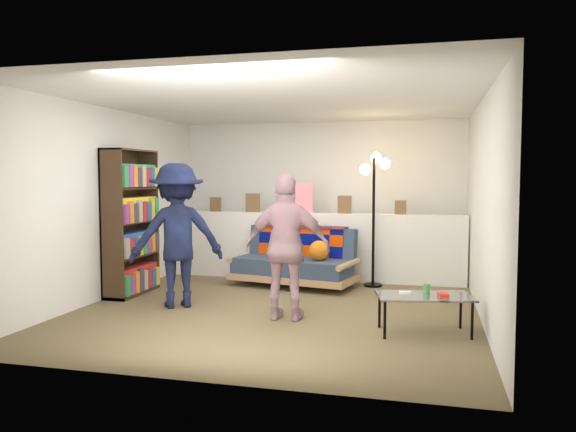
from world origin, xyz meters
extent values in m
plane|color=brown|center=(0.00, 0.00, 0.00)|extent=(5.00, 5.00, 0.00)
cube|color=silver|center=(0.00, 2.50, 1.20)|extent=(4.50, 0.10, 2.40)
cube|color=silver|center=(-2.25, 0.00, 1.20)|extent=(0.10, 5.00, 2.40)
cube|color=silver|center=(2.25, 0.00, 1.20)|extent=(0.10, 5.00, 2.40)
cube|color=white|center=(0.00, 0.00, 2.40)|extent=(4.50, 5.00, 0.10)
cube|color=silver|center=(0.00, 1.80, 0.50)|extent=(4.45, 0.15, 1.00)
cube|color=brown|center=(-1.50, 1.78, 1.11)|extent=(0.18, 0.02, 0.22)
cube|color=brown|center=(-0.90, 1.78, 1.14)|extent=(0.22, 0.02, 0.28)
cube|color=white|center=(-0.20, 1.78, 1.23)|extent=(0.45, 0.02, 0.45)
cube|color=brown|center=(0.50, 1.78, 1.13)|extent=(0.20, 0.02, 0.26)
cube|color=brown|center=(1.30, 1.78, 1.10)|extent=(0.16, 0.02, 0.20)
cube|color=tan|center=(-0.14, 1.25, 0.14)|extent=(1.84, 1.09, 0.09)
cube|color=#2E3E52|center=(-0.15, 1.21, 0.29)|extent=(1.72, 0.94, 0.22)
cube|color=#2E3E52|center=(-0.08, 1.54, 0.56)|extent=(1.64, 0.53, 0.51)
cylinder|color=tan|center=(-0.94, 1.41, 0.36)|extent=(0.23, 0.77, 0.08)
cylinder|color=tan|center=(0.66, 1.09, 0.36)|extent=(0.23, 0.77, 0.08)
cube|color=#040F65|center=(-0.10, 1.47, 0.56)|extent=(1.31, 0.35, 0.47)
cube|color=#040F65|center=(-0.07, 1.59, 0.81)|extent=(1.33, 0.48, 0.03)
sphere|color=orange|center=(0.25, 1.13, 0.53)|extent=(0.27, 0.27, 0.27)
cube|color=black|center=(-2.23, 0.25, 0.94)|extent=(0.02, 0.94, 1.89)
cube|color=black|center=(-2.08, -0.21, 0.94)|extent=(0.31, 0.02, 1.89)
cube|color=black|center=(-2.08, 0.71, 0.94)|extent=(0.31, 0.02, 1.89)
cube|color=black|center=(-2.08, 0.25, 1.88)|extent=(0.31, 0.94, 0.02)
cube|color=black|center=(-2.08, 0.25, 0.02)|extent=(0.31, 0.94, 0.04)
cube|color=black|center=(-2.08, 0.25, 0.50)|extent=(0.31, 0.90, 0.02)
cube|color=black|center=(-2.08, 0.25, 0.94)|extent=(0.31, 0.90, 0.02)
cube|color=black|center=(-2.08, 0.25, 1.38)|extent=(0.31, 0.90, 0.02)
cube|color=red|center=(-2.06, 0.25, 0.21)|extent=(0.23, 0.88, 0.31)
cube|color=#295CB5|center=(-2.06, 0.25, 0.67)|extent=(0.23, 0.88, 0.29)
cube|color=yellow|center=(-2.06, 0.25, 1.11)|extent=(0.23, 0.88, 0.31)
cube|color=#359357|center=(-2.06, 0.25, 1.55)|extent=(0.23, 0.88, 0.29)
cylinder|color=black|center=(1.31, -1.03, 0.18)|extent=(0.03, 0.03, 0.36)
cylinder|color=black|center=(2.11, -0.86, 0.18)|extent=(0.03, 0.03, 0.36)
cylinder|color=black|center=(1.22, -0.64, 0.18)|extent=(0.03, 0.03, 0.36)
cylinder|color=black|center=(2.02, -0.46, 0.18)|extent=(0.03, 0.03, 0.36)
cube|color=silver|center=(1.66, -0.75, 0.37)|extent=(0.99, 0.68, 0.02)
cube|color=white|center=(1.48, -0.74, 0.40)|extent=(0.12, 0.07, 0.03)
cube|color=red|center=(1.84, -0.78, 0.40)|extent=(0.12, 0.14, 0.04)
cylinder|color=green|center=(1.69, -0.63, 0.43)|extent=(0.08, 0.08, 0.09)
cylinder|color=black|center=(0.94, 1.53, 0.02)|extent=(0.26, 0.26, 0.03)
cylinder|color=black|center=(0.94, 1.53, 0.90)|extent=(0.04, 0.04, 1.80)
sphere|color=#FFC672|center=(0.81, 1.58, 1.64)|extent=(0.15, 0.15, 0.15)
sphere|color=#FFC672|center=(1.09, 1.51, 1.72)|extent=(0.15, 0.15, 0.15)
sphere|color=#FFC672|center=(0.96, 1.66, 1.80)|extent=(0.15, 0.15, 0.15)
imported|color=black|center=(-1.18, -0.26, 0.85)|extent=(1.26, 1.12, 1.69)
imported|color=pink|center=(0.23, -0.55, 0.78)|extent=(0.93, 0.42, 1.57)
camera|label=1|loc=(1.70, -6.31, 1.53)|focal=35.00mm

